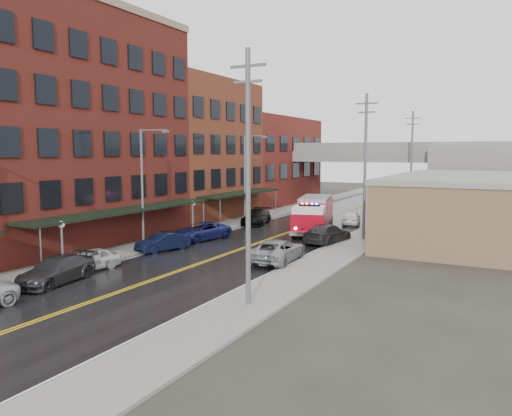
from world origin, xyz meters
The scene contains 29 objects.
road centered at (0.00, 30.00, 0.01)m, with size 11.00×160.00×0.02m, color black.
sidewalk_left centered at (-7.30, 30.00, 0.07)m, with size 3.00×160.00×0.15m, color slate.
sidewalk_right centered at (7.30, 30.00, 0.07)m, with size 3.00×160.00×0.15m, color slate.
curb_left centered at (-5.65, 30.00, 0.07)m, with size 0.30×160.00×0.15m, color gray.
curb_right centered at (5.65, 30.00, 0.07)m, with size 0.30×160.00×0.15m, color gray.
brick_building_b centered at (-13.30, 23.00, 9.00)m, with size 9.00×20.00×18.00m, color #581917.
brick_building_c centered at (-13.30, 40.50, 7.50)m, with size 9.00×15.00×15.00m, color brown.
brick_building_far centered at (-13.30, 58.00, 6.00)m, with size 9.00×20.00×12.00m, color maroon.
tan_building centered at (16.00, 40.00, 2.50)m, with size 14.00×22.00×5.00m, color brown.
awning_1 centered at (-7.49, 23.00, 2.99)m, with size 2.60×18.00×3.09m.
awning_2 centered at (-7.49, 40.50, 2.99)m, with size 2.60×13.00×3.09m.
globe_lamp_1 centered at (-6.40, 16.00, 2.31)m, with size 0.44×0.44×3.12m.
globe_lamp_2 centered at (-6.40, 30.00, 2.31)m, with size 0.44×0.44×3.12m.
street_lamp_1 centered at (-6.55, 24.00, 5.19)m, with size 2.64×0.22×9.00m.
street_lamp_2 centered at (-6.55, 40.00, 5.19)m, with size 2.64×0.22×9.00m.
utility_pole_0 centered at (7.20, 15.00, 6.31)m, with size 1.80×0.24×12.00m.
utility_pole_1 centered at (7.20, 35.00, 6.31)m, with size 1.80×0.24×12.00m.
utility_pole_2 centered at (7.20, 55.00, 6.31)m, with size 1.80×0.24×12.00m.
overpass centered at (0.00, 62.00, 5.99)m, with size 40.00×10.00×7.50m.
fire_truck centered at (2.11, 36.70, 1.74)m, with size 5.14×9.20×3.21m.
parked_car_left_3 centered at (-4.40, 13.78, 0.74)m, with size 2.06×5.08×1.47m, color #2A2B2D.
parked_car_left_4 centered at (-5.00, 16.80, 0.68)m, with size 1.61×4.00×1.36m, color #BEBEBE.
parked_car_left_5 centered at (-4.79, 23.80, 0.68)m, with size 1.43×4.11×1.35m, color black.
parked_car_left_6 centered at (-4.88, 28.99, 0.73)m, with size 2.43×5.28×1.47m, color navy.
parked_car_left_7 centered at (-5.00, 39.17, 0.76)m, with size 2.13×5.24×1.52m, color black.
parked_car_right_0 centered at (4.29, 24.42, 0.77)m, with size 2.55×5.52×1.53m, color gray.
parked_car_right_1 centered at (4.93, 32.54, 0.77)m, with size 2.17×5.33×1.55m, color #252527.
parked_car_right_2 centered at (3.60, 43.44, 0.72)m, with size 1.70×4.23×1.44m, color white.
parked_car_right_3 centered at (5.00, 47.90, 0.76)m, with size 1.61×4.62×1.52m, color black.
Camera 1 is at (18.22, -5.25, 7.36)m, focal length 35.00 mm.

